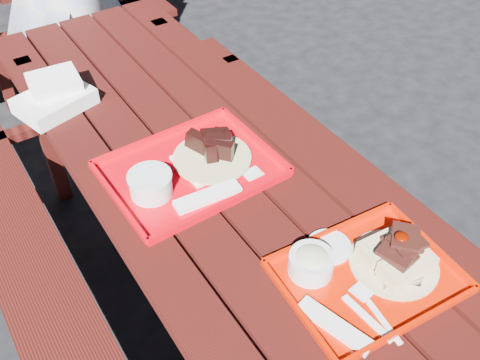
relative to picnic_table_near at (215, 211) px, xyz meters
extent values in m
plane|color=black|center=(0.00, 0.00, -0.56)|extent=(60.00, 60.00, 0.00)
cube|color=#3B0E0B|center=(-0.30, 0.00, 0.17)|extent=(0.14, 2.40, 0.04)
cube|color=#3B0E0B|center=(-0.15, 0.00, 0.17)|extent=(0.14, 2.40, 0.04)
cube|color=#3B0E0B|center=(0.00, 0.00, 0.17)|extent=(0.14, 2.40, 0.04)
cube|color=#3B0E0B|center=(0.15, 0.00, 0.17)|extent=(0.14, 2.40, 0.04)
cube|color=#3B0E0B|center=(0.30, 0.00, 0.17)|extent=(0.14, 2.40, 0.04)
cube|color=#3B0E0B|center=(-0.58, 0.00, -0.13)|extent=(0.25, 2.40, 0.04)
cube|color=#3B0E0B|center=(-0.58, 0.84, -0.35)|extent=(0.06, 0.06, 0.42)
cube|color=#3B0E0B|center=(0.58, 0.00, -0.13)|extent=(0.25, 2.40, 0.04)
cube|color=#3B0E0B|center=(0.58, 0.84, -0.35)|extent=(0.06, 0.06, 0.42)
cube|color=#3B0E0B|center=(-0.30, 0.96, -0.19)|extent=(0.06, 0.06, 0.75)
cube|color=#3B0E0B|center=(0.30, 0.96, -0.19)|extent=(0.06, 0.06, 0.75)
cube|color=#3B0E0B|center=(0.00, 0.96, -0.13)|extent=(1.40, 0.06, 0.04)
cube|color=#3B0E0B|center=(0.58, 1.96, -0.35)|extent=(0.06, 0.06, 0.42)
cube|color=#3B0E0B|center=(0.30, 1.84, -0.19)|extent=(0.06, 0.06, 0.75)
cube|color=#3B0E0B|center=(0.00, 1.84, -0.13)|extent=(1.40, 0.06, 0.04)
cube|color=red|center=(0.11, -0.57, 0.20)|extent=(0.44, 0.35, 0.01)
cube|color=red|center=(0.12, -0.41, 0.21)|extent=(0.41, 0.04, 0.02)
cube|color=red|center=(0.09, -0.72, 0.21)|extent=(0.41, 0.04, 0.02)
cube|color=red|center=(0.31, -0.58, 0.21)|extent=(0.04, 0.32, 0.02)
cube|color=red|center=(-0.10, -0.55, 0.21)|extent=(0.04, 0.32, 0.02)
cylinder|color=tan|center=(0.19, -0.57, 0.20)|extent=(0.23, 0.23, 0.01)
cube|color=beige|center=(0.19, -0.61, 0.23)|extent=(0.15, 0.08, 0.04)
cube|color=beige|center=(0.19, -0.53, 0.23)|extent=(0.15, 0.08, 0.04)
ellipsoid|color=#510B00|center=(0.19, -0.57, 0.32)|extent=(0.03, 0.03, 0.01)
cylinder|color=silver|center=(0.00, -0.47, 0.23)|extent=(0.11, 0.11, 0.06)
ellipsoid|color=beige|center=(0.00, -0.47, 0.25)|extent=(0.10, 0.10, 0.04)
cylinder|color=silver|center=(0.09, -0.44, 0.21)|extent=(0.12, 0.12, 0.01)
cube|color=white|center=(-0.05, -0.63, 0.21)|extent=(0.09, 0.19, 0.02)
cube|color=white|center=(0.02, -0.65, 0.20)|extent=(0.03, 0.15, 0.01)
cube|color=white|center=(0.05, -0.66, 0.20)|extent=(0.04, 0.16, 0.00)
cube|color=silver|center=(0.07, -0.59, 0.20)|extent=(0.05, 0.05, 0.00)
cube|color=red|center=(-0.07, 0.02, 0.20)|extent=(0.49, 0.39, 0.01)
cube|color=red|center=(-0.07, 0.21, 0.21)|extent=(0.48, 0.03, 0.02)
cube|color=red|center=(-0.06, -0.17, 0.21)|extent=(0.48, 0.03, 0.02)
cube|color=red|center=(0.17, 0.03, 0.21)|extent=(0.02, 0.37, 0.02)
cube|color=red|center=(-0.31, 0.01, 0.21)|extent=(0.02, 0.37, 0.02)
cube|color=white|center=(-0.01, 0.02, 0.21)|extent=(0.17, 0.17, 0.01)
cylinder|color=#CCBC87|center=(0.01, 0.02, 0.22)|extent=(0.24, 0.24, 0.01)
cylinder|color=silver|center=(-0.21, -0.01, 0.23)|extent=(0.12, 0.12, 0.06)
cylinder|color=white|center=(-0.21, -0.01, 0.27)|extent=(0.13, 0.13, 0.01)
cube|color=white|center=(-0.09, -0.11, 0.21)|extent=(0.20, 0.06, 0.02)
cube|color=white|center=(0.08, -0.10, 0.21)|extent=(0.06, 0.05, 0.00)
cube|color=white|center=(-0.29, 0.57, 0.22)|extent=(0.28, 0.24, 0.06)
cube|color=white|center=(-0.27, 0.61, 0.27)|extent=(0.18, 0.15, 0.04)
camera|label=1|loc=(-0.60, -1.07, 1.28)|focal=40.00mm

